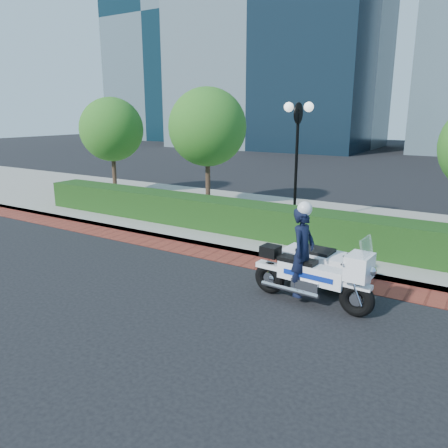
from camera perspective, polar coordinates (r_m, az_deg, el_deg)
The scene contains 9 objects.
ground at distance 11.69m, azimuth -5.70°, elevation -5.89°, with size 120.00×120.00×0.00m, color black.
brick_strip at distance 12.84m, azimuth -1.62°, elevation -3.91°, with size 60.00×1.00×0.01m, color maroon.
sidewalk at distance 16.60m, azimuth 6.99°, elevation 0.50°, with size 60.00×8.00×0.15m, color gray.
hedge_main at distance 14.39m, azimuth 2.99°, elevation 0.77°, with size 18.00×1.20×1.00m, color black.
lamppost at distance 15.03m, azimuth 9.52°, elevation 10.10°, with size 1.02×0.70×4.21m.
tree_a at distance 21.86m, azimuth -14.48°, elevation 11.86°, with size 3.00×3.00×4.58m.
tree_b at distance 18.29m, azimuth -2.19°, elevation 12.53°, with size 3.20×3.20×4.89m.
tower_far_left at distance 70.57m, azimuth -6.59°, elevation 24.96°, with size 16.00×14.00×34.00m, color black.
police_motorcycle at distance 9.92m, azimuth 11.71°, elevation -5.18°, with size 2.77×2.01×2.24m.
Camera 1 is at (6.75, -8.64, 4.05)m, focal length 35.00 mm.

